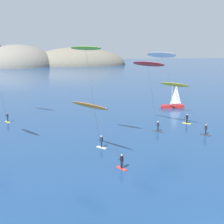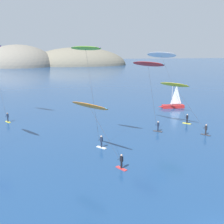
{
  "view_description": "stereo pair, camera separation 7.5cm",
  "coord_description": "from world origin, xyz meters",
  "px_view_note": "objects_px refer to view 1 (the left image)",
  "views": [
    {
      "loc": [
        -11.35,
        -14.86,
        13.17
      ],
      "look_at": [
        -4.12,
        23.98,
        3.98
      ],
      "focal_mm": 45.0,
      "sensor_mm": 36.0,
      "label": 1
    },
    {
      "loc": [
        -11.28,
        -14.87,
        13.17
      ],
      "look_at": [
        -4.12,
        23.98,
        3.98
      ],
      "focal_mm": 45.0,
      "sensor_mm": 36.0,
      "label": 2
    }
  ],
  "objects_px": {
    "kitesurfer_lime": "(87,58)",
    "kitesurfer_white": "(163,59)",
    "sailboat_near": "(171,105)",
    "kitesurfer_yellow": "(177,88)",
    "kitesurfer_orange": "(92,110)",
    "kitesurfer_red": "(149,68)"
  },
  "relations": [
    {
      "from": "kitesurfer_white",
      "to": "kitesurfer_yellow",
      "type": "bearing_deg",
      "value": -88.41
    },
    {
      "from": "sailboat_near",
      "to": "kitesurfer_lime",
      "type": "distance_m",
      "value": 31.14
    },
    {
      "from": "sailboat_near",
      "to": "kitesurfer_orange",
      "type": "relative_size",
      "value": 0.8
    },
    {
      "from": "kitesurfer_red",
      "to": "kitesurfer_orange",
      "type": "distance_m",
      "value": 15.46
    },
    {
      "from": "kitesurfer_orange",
      "to": "kitesurfer_red",
      "type": "bearing_deg",
      "value": 46.58
    },
    {
      "from": "sailboat_near",
      "to": "kitesurfer_yellow",
      "type": "relative_size",
      "value": 0.75
    },
    {
      "from": "kitesurfer_yellow",
      "to": "kitesurfer_white",
      "type": "bearing_deg",
      "value": 91.59
    },
    {
      "from": "kitesurfer_lime",
      "to": "kitesurfer_white",
      "type": "xyz_separation_m",
      "value": [
        14.65,
        11.88,
        -0.69
      ]
    },
    {
      "from": "kitesurfer_white",
      "to": "sailboat_near",
      "type": "bearing_deg",
      "value": 56.67
    },
    {
      "from": "sailboat_near",
      "to": "kitesurfer_white",
      "type": "relative_size",
      "value": 0.48
    },
    {
      "from": "sailboat_near",
      "to": "kitesurfer_yellow",
      "type": "height_order",
      "value": "kitesurfer_yellow"
    },
    {
      "from": "kitesurfer_orange",
      "to": "kitesurfer_yellow",
      "type": "bearing_deg",
      "value": 34.56
    },
    {
      "from": "kitesurfer_white",
      "to": "kitesurfer_orange",
      "type": "distance_m",
      "value": 22.78
    },
    {
      "from": "kitesurfer_white",
      "to": "kitesurfer_orange",
      "type": "height_order",
      "value": "kitesurfer_white"
    },
    {
      "from": "kitesurfer_lime",
      "to": "sailboat_near",
      "type": "bearing_deg",
      "value": 45.35
    },
    {
      "from": "kitesurfer_lime",
      "to": "kitesurfer_yellow",
      "type": "bearing_deg",
      "value": 20.35
    },
    {
      "from": "kitesurfer_orange",
      "to": "kitesurfer_lime",
      "type": "bearing_deg",
      "value": 89.24
    },
    {
      "from": "sailboat_near",
      "to": "kitesurfer_white",
      "type": "height_order",
      "value": "kitesurfer_white"
    },
    {
      "from": "sailboat_near",
      "to": "kitesurfer_white",
      "type": "bearing_deg",
      "value": -123.33
    },
    {
      "from": "kitesurfer_red",
      "to": "kitesurfer_yellow",
      "type": "xyz_separation_m",
      "value": [
        4.6,
        -0.62,
        -3.21
      ]
    },
    {
      "from": "kitesurfer_white",
      "to": "kitesurfer_orange",
      "type": "relative_size",
      "value": 1.68
    },
    {
      "from": "kitesurfer_red",
      "to": "kitesurfer_orange",
      "type": "xyz_separation_m",
      "value": [
        -10.29,
        -10.87,
        -3.87
      ]
    }
  ]
}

